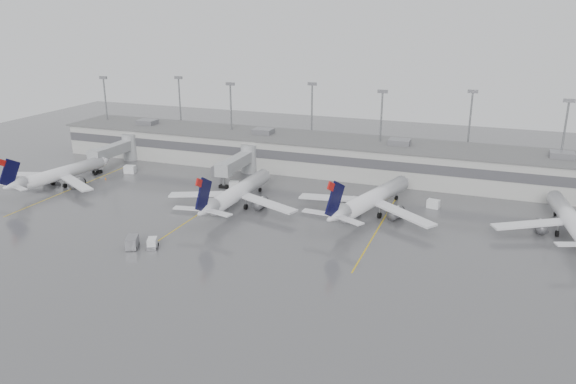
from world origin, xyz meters
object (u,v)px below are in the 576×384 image
(jet_mid_left, at_px, (237,192))
(baggage_tug, at_px, (152,244))
(jet_far_right, at_px, (571,220))
(jet_far_left, at_px, (59,174))
(jet_mid_right, at_px, (371,199))

(jet_mid_left, height_order, baggage_tug, jet_mid_left)
(jet_mid_left, distance_m, baggage_tug, 24.41)
(jet_far_right, bearing_deg, jet_mid_left, 177.72)
(jet_mid_left, distance_m, jet_far_right, 62.72)
(jet_mid_left, height_order, jet_far_right, jet_mid_left)
(jet_far_left, height_order, jet_mid_right, jet_mid_right)
(jet_far_left, bearing_deg, jet_mid_left, 10.74)
(jet_mid_right, distance_m, jet_far_right, 35.80)
(jet_mid_left, relative_size, baggage_tug, 10.03)
(jet_far_right, xyz_separation_m, baggage_tug, (-66.96, -30.65, -2.45))
(jet_mid_left, height_order, jet_mid_right, jet_mid_right)
(jet_mid_left, bearing_deg, jet_far_left, -176.82)
(jet_far_left, height_order, jet_far_right, jet_far_right)
(jet_far_left, height_order, baggage_tug, jet_far_left)
(jet_far_left, xyz_separation_m, baggage_tug, (39.68, -22.75, -2.29))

